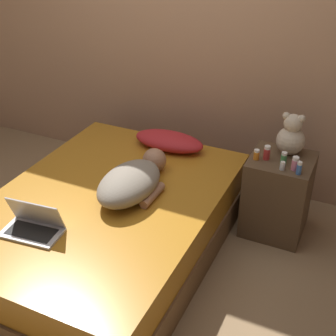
{
  "coord_description": "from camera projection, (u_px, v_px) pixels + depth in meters",
  "views": [
    {
      "loc": [
        1.46,
        -2.13,
        2.18
      ],
      "look_at": [
        0.35,
        0.25,
        0.63
      ],
      "focal_mm": 50.0,
      "sensor_mm": 36.0,
      "label": 1
    }
  ],
  "objects": [
    {
      "name": "bottle_pink",
      "position": [
        295.0,
        164.0,
        3.07
      ],
      "size": [
        0.05,
        0.05,
        0.09
      ],
      "color": "pink",
      "rests_on": "nightstand"
    },
    {
      "name": "nightstand",
      "position": [
        277.0,
        195.0,
        3.37
      ],
      "size": [
        0.43,
        0.42,
        0.6
      ],
      "color": "brown",
      "rests_on": "ground_plane"
    },
    {
      "name": "bottle_green",
      "position": [
        284.0,
        158.0,
        3.13
      ],
      "size": [
        0.04,
        0.04,
        0.09
      ],
      "color": "#3D8E4C",
      "rests_on": "nightstand"
    },
    {
      "name": "bed",
      "position": [
        107.0,
        225.0,
        3.2
      ],
      "size": [
        1.43,
        1.98,
        0.45
      ],
      "color": "brown",
      "rests_on": "ground_plane"
    },
    {
      "name": "teddy_bear",
      "position": [
        291.0,
        136.0,
        3.22
      ],
      "size": [
        0.2,
        0.2,
        0.3
      ],
      "color": "beige",
      "rests_on": "nightstand"
    },
    {
      "name": "bottle_red",
      "position": [
        267.0,
        153.0,
        3.19
      ],
      "size": [
        0.04,
        0.04,
        0.1
      ],
      "color": "#B72D2D",
      "rests_on": "nightstand"
    },
    {
      "name": "person_lying",
      "position": [
        133.0,
        180.0,
        3.09
      ],
      "size": [
        0.37,
        0.73,
        0.19
      ],
      "rotation": [
        0.0,
        0.0,
        -0.01
      ],
      "color": "gray",
      "rests_on": "bed"
    },
    {
      "name": "pillow",
      "position": [
        169.0,
        141.0,
        3.64
      ],
      "size": [
        0.56,
        0.27,
        0.13
      ],
      "color": "red",
      "rests_on": "bed"
    },
    {
      "name": "bottle_clear",
      "position": [
        282.0,
        166.0,
        3.07
      ],
      "size": [
        0.03,
        0.03,
        0.06
      ],
      "color": "silver",
      "rests_on": "nightstand"
    },
    {
      "name": "laptop",
      "position": [
        33.0,
        225.0,
        2.75
      ],
      "size": [
        0.37,
        0.23,
        0.2
      ],
      "rotation": [
        0.0,
        0.0,
        0.1
      ],
      "color": "silver",
      "rests_on": "bed"
    },
    {
      "name": "ground_plane",
      "position": [
        109.0,
        249.0,
        3.31
      ],
      "size": [
        12.0,
        12.0,
        0.0
      ],
      "primitive_type": "plane",
      "color": "#937551"
    },
    {
      "name": "bottle_blue",
      "position": [
        299.0,
        168.0,
        3.02
      ],
      "size": [
        0.03,
        0.03,
        0.09
      ],
      "color": "#3866B2",
      "rests_on": "nightstand"
    },
    {
      "name": "bottle_orange",
      "position": [
        256.0,
        155.0,
        3.19
      ],
      "size": [
        0.04,
        0.04,
        0.07
      ],
      "color": "orange",
      "rests_on": "nightstand"
    },
    {
      "name": "wall_back",
      "position": [
        184.0,
        23.0,
        3.64
      ],
      "size": [
        8.0,
        0.06,
        2.6
      ],
      "color": "tan",
      "rests_on": "ground_plane"
    }
  ]
}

